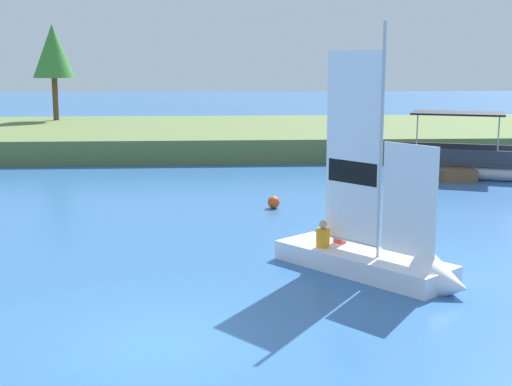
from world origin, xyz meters
The scene contains 7 objects.
ground_plane centered at (0.00, 0.00, 0.00)m, with size 200.00×200.00×0.00m, color #2D609E.
shore_bank centered at (0.00, 29.92, 0.60)m, with size 80.00×15.23×1.19m, color #5B703D.
shoreline_tree_left centered at (-8.92, 34.63, 5.53)m, with size 2.60×2.60×6.05m.
wooden_dock centered at (11.41, 19.62, 0.26)m, with size 1.45×6.38×0.51m, color brown.
sailboat centered at (5.18, 3.54, 0.42)m, with size 4.36×4.87×6.37m.
pontoon_boat centered at (11.81, 18.38, 0.68)m, with size 6.24×4.35×2.79m.
channel_buoy centered at (3.17, 11.84, 0.21)m, with size 0.42×0.42×0.42m, color #E54C19.
Camera 1 is at (1.03, -12.59, 5.13)m, focal length 50.64 mm.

